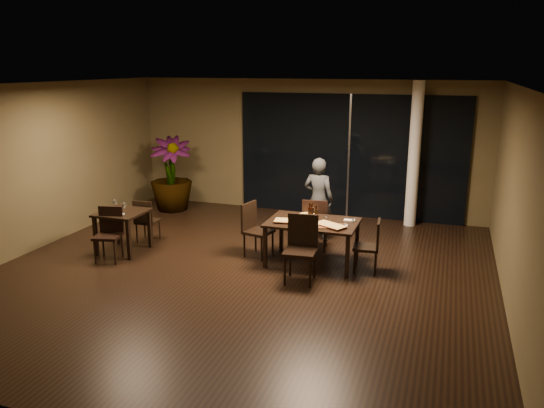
{
  "coord_description": "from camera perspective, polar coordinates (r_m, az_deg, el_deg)",
  "views": [
    {
      "loc": [
        3.09,
        -7.49,
        3.3
      ],
      "look_at": [
        0.35,
        0.59,
        1.05
      ],
      "focal_mm": 35.0,
      "sensor_mm": 36.0,
      "label": 1
    }
  ],
  "objects": [
    {
      "name": "chair_side_near",
      "position": [
        9.61,
        -17.09,
        -2.75
      ],
      "size": [
        0.51,
        0.51,
        0.92
      ],
      "rotation": [
        0.0,
        0.0,
        0.23
      ],
      "color": "black",
      "rests_on": "ground"
    },
    {
      "name": "ground",
      "position": [
        8.75,
        -3.45,
        -7.42
      ],
      "size": [
        8.0,
        8.0,
        0.0
      ],
      "primitive_type": "plane",
      "color": "black",
      "rests_on": "ground"
    },
    {
      "name": "side_table",
      "position": [
        9.9,
        -15.82,
        -1.49
      ],
      "size": [
        0.8,
        0.8,
        0.75
      ],
      "color": "black",
      "rests_on": "ground"
    },
    {
      "name": "chair_main_far",
      "position": [
        9.62,
        4.66,
        -1.93
      ],
      "size": [
        0.51,
        0.51,
        0.98
      ],
      "rotation": [
        0.0,
        0.0,
        3.29
      ],
      "color": "black",
      "rests_on": "ground"
    },
    {
      "name": "bottle_a",
      "position": [
        8.98,
        4.07,
        -0.79
      ],
      "size": [
        0.07,
        0.07,
        0.3
      ],
      "primitive_type": null,
      "color": "black",
      "rests_on": "main_table"
    },
    {
      "name": "pizza_board_left",
      "position": [
        8.85,
        1.97,
        -1.95
      ],
      "size": [
        0.55,
        0.32,
        0.01
      ],
      "primitive_type": "cube",
      "rotation": [
        0.0,
        0.0,
        -0.11
      ],
      "color": "#432B15",
      "rests_on": "main_table"
    },
    {
      "name": "wall_back",
      "position": [
        12.08,
        3.72,
        6.17
      ],
      "size": [
        8.0,
        0.1,
        3.0
      ],
      "primitive_type": "cube",
      "color": "brown",
      "rests_on": "ground"
    },
    {
      "name": "chair_side_far",
      "position": [
        10.33,
        -13.43,
        -1.56
      ],
      "size": [
        0.42,
        0.42,
        0.84
      ],
      "rotation": [
        0.0,
        0.0,
        3.22
      ],
      "color": "black",
      "rests_on": "ground"
    },
    {
      "name": "chair_main_near",
      "position": [
        8.29,
        3.17,
        -4.39
      ],
      "size": [
        0.52,
        0.52,
        1.05
      ],
      "rotation": [
        0.0,
        0.0,
        0.08
      ],
      "color": "black",
      "rests_on": "ground"
    },
    {
      "name": "oblong_pizza_left",
      "position": [
        8.84,
        1.97,
        -1.84
      ],
      "size": [
        0.53,
        0.31,
        0.02
      ],
      "primitive_type": null,
      "rotation": [
        0.0,
        0.0,
        0.15
      ],
      "color": "maroon",
      "rests_on": "pizza_board_left"
    },
    {
      "name": "round_pizza",
      "position": [
        9.27,
        3.82,
        -1.19
      ],
      "size": [
        0.29,
        0.29,
        0.01
      ],
      "primitive_type": "cylinder",
      "color": "#B52D14",
      "rests_on": "main_table"
    },
    {
      "name": "napkin_near",
      "position": [
        8.73,
        7.49,
        -2.31
      ],
      "size": [
        0.19,
        0.12,
        0.01
      ],
      "primitive_type": "cube",
      "rotation": [
        0.0,
        0.0,
        -0.11
      ],
      "color": "white",
      "rests_on": "main_table"
    },
    {
      "name": "main_table",
      "position": [
        8.95,
        4.38,
        -2.34
      ],
      "size": [
        1.5,
        1.0,
        0.75
      ],
      "color": "black",
      "rests_on": "ground"
    },
    {
      "name": "chair_main_left",
      "position": [
        9.36,
        -1.91,
        -2.44
      ],
      "size": [
        0.53,
        0.53,
        0.96
      ],
      "rotation": [
        0.0,
        0.0,
        1.34
      ],
      "color": "black",
      "rests_on": "ground"
    },
    {
      "name": "bottle_c",
      "position": [
        8.97,
        4.3,
        -0.82
      ],
      "size": [
        0.06,
        0.06,
        0.29
      ],
      "primitive_type": null,
      "color": "black",
      "rests_on": "main_table"
    },
    {
      "name": "potted_plant",
      "position": [
        12.47,
        -10.81,
        3.17
      ],
      "size": [
        1.27,
        1.27,
        1.7
      ],
      "primitive_type": "imported",
      "rotation": [
        0.0,
        0.0,
        0.54
      ],
      "color": "#1E4617",
      "rests_on": "ground"
    },
    {
      "name": "tumbler_right",
      "position": [
        8.95,
        5.85,
        -1.57
      ],
      "size": [
        0.08,
        0.08,
        0.09
      ],
      "primitive_type": "cylinder",
      "color": "white",
      "rests_on": "main_table"
    },
    {
      "name": "wine_glass_b",
      "position": [
        9.73,
        -15.62,
        -0.44
      ],
      "size": [
        0.08,
        0.08,
        0.18
      ],
      "primitive_type": null,
      "color": "white",
      "rests_on": "side_table"
    },
    {
      "name": "window_panel",
      "position": [
        11.8,
        8.3,
        5.1
      ],
      "size": [
        5.0,
        0.06,
        2.7
      ],
      "primitive_type": "cube",
      "color": "black",
      "rests_on": "ground"
    },
    {
      "name": "diner",
      "position": [
        10.16,
        5.01,
        0.51
      ],
      "size": [
        0.58,
        0.42,
        1.61
      ],
      "primitive_type": "imported",
      "rotation": [
        0.0,
        0.0,
        3.03
      ],
      "color": "#2D3133",
      "rests_on": "ground"
    },
    {
      "name": "wall_right",
      "position": [
        7.76,
        25.26,
        -0.08
      ],
      "size": [
        0.1,
        8.0,
        3.0
      ],
      "primitive_type": "cube",
      "color": "brown",
      "rests_on": "ground"
    },
    {
      "name": "tumbler_left",
      "position": [
        9.07,
        2.71,
        -1.29
      ],
      "size": [
        0.07,
        0.07,
        0.09
      ],
      "primitive_type": "cylinder",
      "color": "white",
      "rests_on": "main_table"
    },
    {
      "name": "wall_front",
      "position": [
        4.97,
        -21.75,
        -7.6
      ],
      "size": [
        8.0,
        0.1,
        3.0
      ],
      "primitive_type": "cube",
      "color": "brown",
      "rests_on": "ground"
    },
    {
      "name": "oblong_pizza_right",
      "position": [
        8.66,
        6.29,
        -2.29
      ],
      "size": [
        0.55,
        0.45,
        0.02
      ],
      "primitive_type": null,
      "rotation": [
        0.0,
        0.0,
        -0.5
      ],
      "color": "maroon",
      "rests_on": "pizza_board_right"
    },
    {
      "name": "pizza_board_right",
      "position": [
        8.66,
        6.29,
        -2.39
      ],
      "size": [
        0.57,
        0.41,
        0.01
      ],
      "primitive_type": "cube",
      "rotation": [
        0.0,
        0.0,
        0.33
      ],
      "color": "#442616",
      "rests_on": "main_table"
    },
    {
      "name": "napkin_far",
      "position": [
        9.03,
        8.32,
        -1.74
      ],
      "size": [
        0.18,
        0.11,
        0.01
      ],
      "primitive_type": "cube",
      "rotation": [
        0.0,
        0.0,
        0.04
      ],
      "color": "white",
      "rests_on": "main_table"
    },
    {
      "name": "wine_glass_a",
      "position": [
        9.98,
        -16.53,
        -0.09
      ],
      "size": [
        0.09,
        0.09,
        0.19
      ],
      "primitive_type": null,
      "color": "white",
      "rests_on": "side_table"
    },
    {
      "name": "bottle_b",
      "position": [
        8.92,
        4.76,
        -1.0
      ],
      "size": [
        0.06,
        0.06,
        0.27
      ],
      "primitive_type": null,
      "color": "black",
      "rests_on": "main_table"
    },
    {
      "name": "column",
      "position": [
        11.31,
        15.05,
        5.1
      ],
      "size": [
        0.24,
        0.24,
        3.0
      ],
      "primitive_type": "cylinder",
      "color": "white",
      "rests_on": "ground"
    },
    {
      "name": "side_napkin",
      "position": [
        9.7,
        -16.14,
        -1.02
      ],
      "size": [
        0.2,
        0.14,
        0.01
      ],
      "primitive_type": "cube",
      "rotation": [
        0.0,
        0.0,
        -0.17
      ],
      "color": "white",
      "rests_on": "side_table"
    },
    {
      "name": "ceiling",
      "position": [
        8.11,
        -3.78,
        12.75
      ],
      "size": [
        8.0,
        8.0,
        0.04
      ],
      "primitive_type": "cube",
      "color": "silver",
      "rests_on": "wall_back"
    },
    {
      "name": "wall_left",
      "position": [
        10.51,
        -24.55,
        3.56
      ],
      "size": [
        0.1,
        8.0,
        3.0
      ],
      "primitive_type": "cube",
      "color": "brown",
      "rests_on": "ground"
    },
    {
      "name": "chair_main_right",
      "position": [
        8.77,
        10.61,
        -4.19
      ],
      "size": [
        0.44,
        0.44,
        0.88
      ],
      "rotation": [
        0.0,
        0.0,
        -1.47
      ],
      "color": "black",
      "rests_on": "ground"
    }
  ]
}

